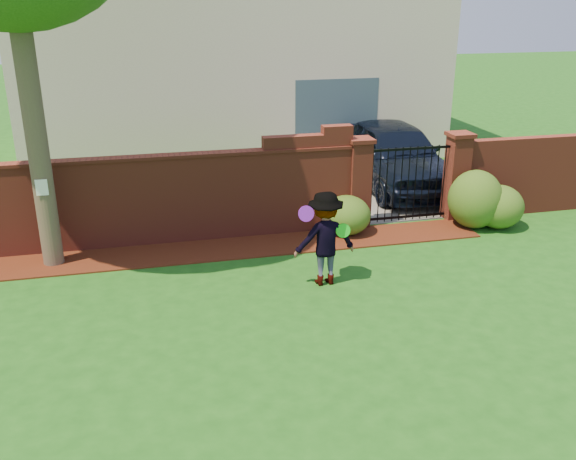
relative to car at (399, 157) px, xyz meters
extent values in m
cube|color=#1B5314|center=(-4.25, -6.28, -0.82)|extent=(80.00, 80.00, 0.01)
cube|color=#3E170B|center=(-5.20, -2.94, -0.80)|extent=(11.10, 1.08, 0.03)
cube|color=maroon|center=(-6.40, -2.28, 0.03)|extent=(8.70, 0.25, 1.70)
cube|color=maroon|center=(-2.95, -2.28, 1.03)|extent=(1.80, 0.25, 0.30)
cube|color=maroon|center=(-2.35, -2.28, 1.26)|extent=(0.60, 0.25, 0.16)
cube|color=maroon|center=(-6.40, -2.28, 0.91)|extent=(8.70, 0.31, 0.06)
cube|color=maroon|center=(2.35, -2.28, 0.03)|extent=(4.00, 0.25, 1.70)
cube|color=maroon|center=(-1.85, -2.28, 0.08)|extent=(0.42, 0.42, 1.80)
cube|color=maroon|center=(-1.85, -2.28, 1.02)|extent=(0.50, 0.50, 0.08)
cube|color=maroon|center=(0.35, -2.28, 0.08)|extent=(0.42, 0.42, 1.80)
cube|color=maroon|center=(0.35, -2.28, 1.02)|extent=(0.50, 0.50, 0.08)
cylinder|color=black|center=(-1.56, -2.28, 0.03)|extent=(0.02, 0.02, 1.60)
cylinder|color=black|center=(-1.40, -2.28, 0.03)|extent=(0.02, 0.02, 1.60)
cylinder|color=black|center=(-1.24, -2.28, 0.03)|extent=(0.02, 0.02, 1.60)
cylinder|color=black|center=(-1.08, -2.28, 0.03)|extent=(0.02, 0.02, 1.60)
cylinder|color=black|center=(-0.91, -2.28, 0.03)|extent=(0.02, 0.02, 1.60)
cylinder|color=black|center=(-0.75, -2.28, 0.03)|extent=(0.02, 0.02, 1.60)
cylinder|color=black|center=(-0.59, -2.28, 0.03)|extent=(0.02, 0.02, 1.60)
cylinder|color=black|center=(-0.43, -2.28, 0.03)|extent=(0.02, 0.02, 1.60)
cylinder|color=black|center=(-0.27, -2.28, 0.03)|extent=(0.02, 0.02, 1.60)
cylinder|color=black|center=(-0.11, -2.28, 0.03)|extent=(0.02, 0.02, 1.60)
cylinder|color=black|center=(0.06, -2.28, 0.03)|extent=(0.02, 0.02, 1.60)
cube|color=black|center=(-0.75, -2.28, -0.70)|extent=(1.78, 0.03, 0.05)
cube|color=black|center=(-0.75, -2.28, 0.78)|extent=(1.78, 0.03, 0.05)
cube|color=slate|center=(-0.75, 1.72, -0.81)|extent=(3.20, 8.00, 0.01)
cube|color=beige|center=(-3.25, 5.72, 2.18)|extent=(12.00, 6.00, 6.00)
cube|color=#384C5B|center=(-0.75, 2.77, 0.38)|extent=(2.40, 0.12, 2.40)
imported|color=black|center=(0.00, 0.00, 0.00)|extent=(1.99, 4.83, 1.64)
cylinder|color=#493A2C|center=(-7.85, -2.88, 2.68)|extent=(0.36, 0.36, 7.00)
cube|color=white|center=(-7.85, -3.07, 0.68)|extent=(0.20, 0.01, 0.28)
ellipsoid|color=#285218|center=(-2.23, -2.67, -0.42)|extent=(0.98, 0.98, 0.80)
ellipsoid|color=#285218|center=(0.48, -2.90, -0.21)|extent=(1.11, 1.11, 1.22)
ellipsoid|color=#285218|center=(0.96, -3.03, -0.37)|extent=(1.02, 1.02, 0.91)
imported|color=gray|center=(-3.32, -4.81, -0.02)|extent=(1.05, 0.62, 1.60)
cylinder|color=purple|center=(-3.68, -4.93, 0.50)|extent=(0.26, 0.08, 0.26)
cylinder|color=#1BD11D|center=(-3.06, -4.93, 0.16)|extent=(0.24, 0.10, 0.24)
camera|label=1|loc=(-6.15, -14.02, 3.78)|focal=39.21mm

